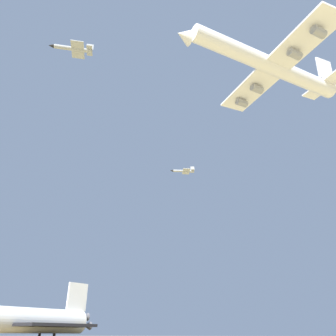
{
  "coord_description": "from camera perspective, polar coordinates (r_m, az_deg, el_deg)",
  "views": [
    {
      "loc": [
        57.03,
        78.2,
        2.05
      ],
      "look_at": [
        -23.55,
        33.22,
        49.61
      ],
      "focal_mm": 34.71,
      "sensor_mm": 36.0,
      "label": 1
    }
  ],
  "objects": [
    {
      "name": "space_shuttle",
      "position": [
        97.7,
        -23.75,
        -23.29
      ],
      "size": [
        38.72,
        27.21,
        15.8
      ],
      "rotation": [
        0.0,
        0.0,
        -0.21
      ],
      "color": "white",
      "rests_on": "ground"
    },
    {
      "name": "carrier_jet",
      "position": [
        138.53,
        17.82,
        16.68
      ],
      "size": [
        65.35,
        56.17,
        19.64
      ],
      "rotation": [
        -0.07,
        0.0,
        -0.67
      ],
      "color": "white"
    },
    {
      "name": "chase_jet_lead",
      "position": [
        125.87,
        -16.31,
        19.47
      ],
      "size": [
        11.99,
        13.56,
        4.0
      ],
      "rotation": [
        0.0,
        0.0,
        -0.88
      ],
      "color": "#999EA3"
    },
    {
      "name": "chase_jet_left_wing",
      "position": [
        200.95,
        2.75,
        -0.52
      ],
      "size": [
        10.73,
        14.34,
        4.0
      ],
      "rotation": [
        0.0,
        0.0,
        -1.0
      ],
      "color": "#999EA3"
    }
  ]
}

